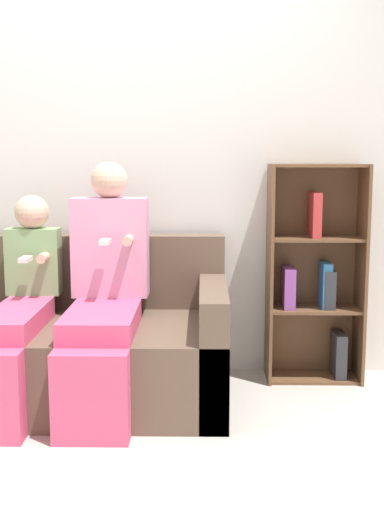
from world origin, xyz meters
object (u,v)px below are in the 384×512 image
object	(u,v)px
adult_seated	(105,284)
bookshelf	(315,277)
child_seated	(19,303)
couch	(61,347)

from	to	relation	value
adult_seated	bookshelf	distance (m)	1.25
child_seated	couch	bearing A→B (deg)	34.44
adult_seated	child_seated	world-z (taller)	adult_seated
couch	child_seated	xyz separation A→B (m)	(-0.18, -0.12, 0.27)
couch	child_seated	distance (m)	0.35
adult_seated	child_seated	bearing A→B (deg)	-173.53
couch	child_seated	world-z (taller)	child_seated
child_seated	bookshelf	size ratio (longest dim) A/B	0.87
adult_seated	bookshelf	size ratio (longest dim) A/B	1.01
adult_seated	child_seated	distance (m)	0.45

